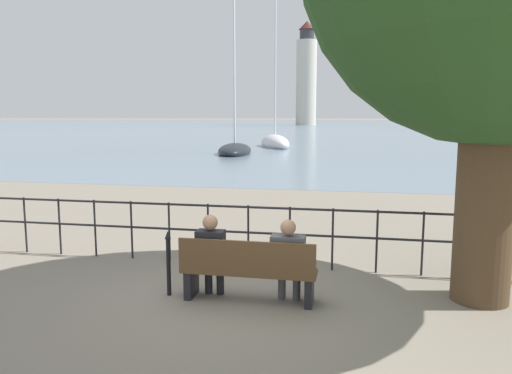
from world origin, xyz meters
The scene contains 10 objects.
ground_plane centered at (0.00, 0.00, 0.00)m, with size 1000.00×1000.00×0.00m, color gray.
harbor_water centered at (0.00, 160.52, 0.00)m, with size 600.00×300.00×0.01m.
park_bench centered at (0.00, -0.06, 0.44)m, with size 1.88×0.45×0.90m.
seated_person_left centered at (-0.55, 0.02, 0.66)m, with size 0.39×0.35×1.20m.
seated_person_right centered at (0.55, 0.01, 0.65)m, with size 0.46×0.35×1.18m.
promenade_railing centered at (0.00, 1.62, 0.69)m, with size 13.65×0.04×1.05m.
closed_umbrella centered at (-1.17, -0.03, 0.53)m, with size 0.09×0.09×0.95m.
sailboat_0 centered at (-6.63, 26.38, 0.30)m, with size 2.97×6.17×11.96m.
sailboat_2 centered at (-5.15, 34.37, 0.37)m, with size 4.19×7.03×12.64m.
harbor_lighthouse centered at (-12.28, 132.61, 12.97)m, with size 5.56×5.56×27.88m.
Camera 1 is at (1.40, -6.54, 2.56)m, focal length 35.00 mm.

